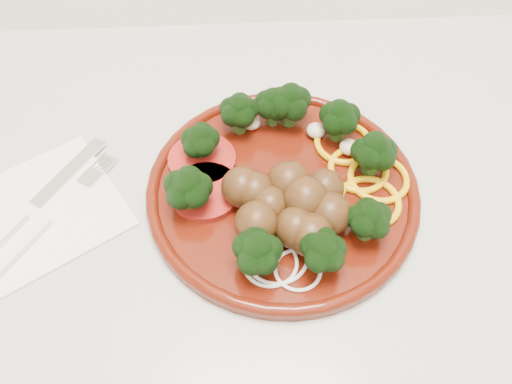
{
  "coord_description": "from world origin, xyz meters",
  "views": [
    {
      "loc": [
        -0.02,
        1.35,
        1.35
      ],
      "look_at": [
        -0.01,
        1.67,
        0.92
      ],
      "focal_mm": 35.0,
      "sensor_mm": 36.0,
      "label": 1
    }
  ],
  "objects_px": {
    "plate": "(285,184)",
    "napkin": "(44,210)",
    "knife": "(20,218)",
    "fork": "(37,231)"
  },
  "relations": [
    {
      "from": "plate",
      "to": "napkin",
      "type": "relative_size",
      "value": 1.96
    },
    {
      "from": "plate",
      "to": "knife",
      "type": "bearing_deg",
      "value": -175.83
    },
    {
      "from": "plate",
      "to": "napkin",
      "type": "height_order",
      "value": "plate"
    },
    {
      "from": "fork",
      "to": "napkin",
      "type": "bearing_deg",
      "value": 33.31
    },
    {
      "from": "fork",
      "to": "knife",
      "type": "bearing_deg",
      "value": 83.0
    },
    {
      "from": "plate",
      "to": "fork",
      "type": "height_order",
      "value": "plate"
    },
    {
      "from": "knife",
      "to": "fork",
      "type": "distance_m",
      "value": 0.03
    },
    {
      "from": "knife",
      "to": "fork",
      "type": "xyz_separation_m",
      "value": [
        0.02,
        -0.02,
        -0.0
      ]
    },
    {
      "from": "plate",
      "to": "knife",
      "type": "xyz_separation_m",
      "value": [
        -0.29,
        -0.02,
        -0.01
      ]
    },
    {
      "from": "napkin",
      "to": "knife",
      "type": "relative_size",
      "value": 0.84
    }
  ]
}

